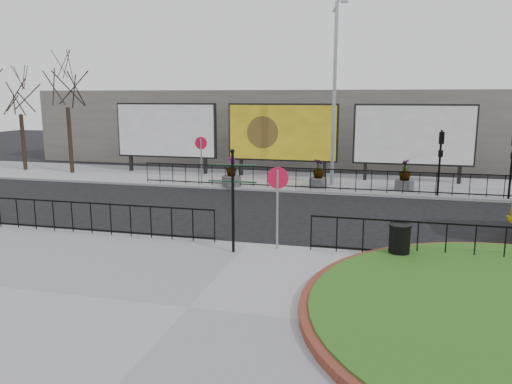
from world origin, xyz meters
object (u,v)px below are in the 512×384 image
(lamp_post, at_px, (334,92))
(planter_c, at_px, (405,178))
(fingerpost_sign, at_px, (233,191))
(planter_b, at_px, (318,177))
(planter_a, at_px, (231,176))
(litter_bin, at_px, (399,242))
(billboard_mid, at_px, (282,133))

(lamp_post, height_order, planter_c, lamp_post)
(fingerpost_sign, height_order, planter_b, fingerpost_sign)
(fingerpost_sign, xyz_separation_m, planter_c, (5.25, 11.42, -1.23))
(planter_a, bearing_deg, planter_b, 9.27)
(planter_c, bearing_deg, planter_a, -173.11)
(litter_bin, distance_m, planter_c, 11.04)
(litter_bin, xyz_separation_m, planter_c, (0.56, 11.02, 0.08))
(billboard_mid, bearing_deg, fingerpost_sign, -84.63)
(lamp_post, relative_size, litter_bin, 8.99)
(lamp_post, relative_size, planter_a, 6.22)
(litter_bin, height_order, planter_a, planter_a)
(billboard_mid, relative_size, planter_c, 4.07)
(planter_a, relative_size, planter_b, 1.03)
(fingerpost_sign, relative_size, planter_b, 2.10)
(fingerpost_sign, distance_m, planter_b, 11.23)
(lamp_post, distance_m, planter_c, 5.46)
(fingerpost_sign, distance_m, planter_c, 12.63)
(billboard_mid, height_order, litter_bin, billboard_mid)
(planter_b, bearing_deg, litter_bin, -71.46)
(planter_a, bearing_deg, fingerpost_sign, -72.81)
(fingerpost_sign, distance_m, planter_a, 10.96)
(litter_bin, relative_size, planter_c, 0.67)
(fingerpost_sign, relative_size, planter_c, 1.99)
(lamp_post, xyz_separation_m, planter_c, (3.56, -0.58, -4.11))
(lamp_post, distance_m, litter_bin, 12.69)
(fingerpost_sign, height_order, planter_a, fingerpost_sign)
(billboard_mid, relative_size, planter_a, 4.18)
(lamp_post, bearing_deg, planter_b, -123.68)
(planter_b, relative_size, planter_c, 0.94)
(planter_b, bearing_deg, billboard_mid, 130.04)
(fingerpost_sign, xyz_separation_m, litter_bin, (4.69, 0.40, -1.31))
(fingerpost_sign, bearing_deg, lamp_post, 84.16)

